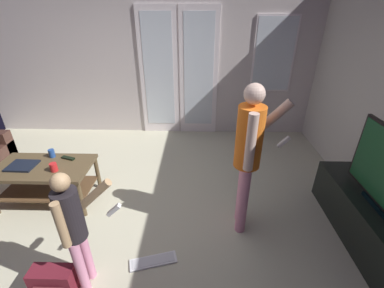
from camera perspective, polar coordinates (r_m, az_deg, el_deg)
The scene contains 12 objects.
ground_plane at distance 3.18m, azimuth -15.50°, elevation -15.68°, with size 5.84×4.84×0.02m, color beige.
wall_back_with_doors at distance 4.70m, azimuth -8.49°, elevation 17.59°, with size 5.84×0.09×2.66m.
coffee_table at distance 3.54m, azimuth -29.61°, elevation -6.06°, with size 1.09×0.59×0.50m.
tv_stand at distance 3.19m, azimuth 34.33°, elevation -14.42°, with size 0.41×1.59×0.46m.
person_adult at distance 2.49m, azimuth 12.49°, elevation -1.26°, with size 0.55×0.43×1.58m.
person_child at distance 2.22m, azimuth -24.58°, elevation -15.86°, with size 0.43×0.31×1.15m.
backpack at distance 2.67m, azimuth -28.21°, elevation -25.26°, with size 0.35×0.19×0.27m.
loose_keyboard at distance 2.71m, azimuth -8.50°, elevation -24.17°, with size 0.46×0.24×0.02m.
laptop_closed at distance 3.58m, azimuth -33.37°, elevation -4.02°, with size 0.30×0.25×0.02m, color black.
cup_near_edge at distance 3.60m, azimuth -28.54°, elevation -1.81°, with size 0.07×0.07×0.10m, color #22478F.
cup_by_laptop at distance 3.29m, azimuth -28.21°, elevation -4.53°, with size 0.08×0.08×0.10m, color red.
tv_remote_black at distance 3.48m, azimuth -25.66°, elevation -2.81°, with size 0.17×0.05×0.02m, color black.
Camera 1 is at (0.88, -2.17, 2.14)m, focal length 24.18 mm.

